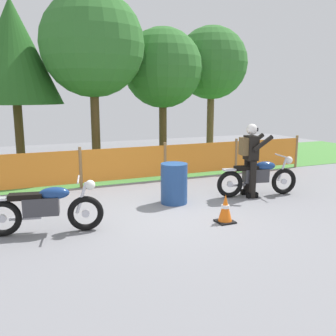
{
  "coord_description": "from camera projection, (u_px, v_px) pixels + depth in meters",
  "views": [
    {
      "loc": [
        -2.78,
        -6.6,
        2.32
      ],
      "look_at": [
        0.09,
        0.06,
        0.9
      ],
      "focal_mm": 39.77,
      "sensor_mm": 36.0,
      "label": 1
    }
  ],
  "objects": [
    {
      "name": "traffic_cone",
      "position": [
        225.0,
        209.0,
        6.87
      ],
      "size": [
        0.32,
        0.32,
        0.53
      ],
      "color": "black",
      "rests_on": "ground"
    },
    {
      "name": "rider_lead",
      "position": [
        250.0,
        156.0,
        8.53
      ],
      "size": [
        0.74,
        0.62,
        1.69
      ],
      "rotation": [
        0.0,
        0.0,
        -0.19
      ],
      "color": "black",
      "rests_on": "ground"
    },
    {
      "name": "tree_near_left",
      "position": [
        92.0,
        45.0,
        11.62
      ],
      "size": [
        3.27,
        3.27,
        5.52
      ],
      "color": "brown",
      "rests_on": "ground"
    },
    {
      "name": "motorcycle_lead",
      "position": [
        258.0,
        177.0,
        8.68
      ],
      "size": [
        1.97,
        0.68,
        0.94
      ],
      "rotation": [
        0.0,
        0.0,
        -0.19
      ],
      "color": "black",
      "rests_on": "ground"
    },
    {
      "name": "spare_drum",
      "position": [
        174.0,
        183.0,
        8.07
      ],
      "size": [
        0.58,
        0.58,
        0.88
      ],
      "primitive_type": "cylinder",
      "color": "navy",
      "rests_on": "ground"
    },
    {
      "name": "barrier_fence",
      "position": [
        125.0,
        164.0,
        9.85
      ],
      "size": [
        11.69,
        0.08,
        1.05
      ],
      "color": "olive",
      "rests_on": "ground"
    },
    {
      "name": "tree_near_right",
      "position": [
        163.0,
        68.0,
        13.37
      ],
      "size": [
        2.85,
        2.85,
        4.71
      ],
      "color": "brown",
      "rests_on": "ground"
    },
    {
      "name": "motorcycle_trailing",
      "position": [
        45.0,
        208.0,
        6.29
      ],
      "size": [
        1.95,
        0.69,
        0.93
      ],
      "rotation": [
        0.0,
        0.0,
        -0.2
      ],
      "color": "black",
      "rests_on": "ground"
    },
    {
      "name": "ground",
      "position": [
        165.0,
        213.0,
        7.47
      ],
      "size": [
        24.0,
        24.0,
        0.02
      ],
      "primitive_type": "cube",
      "color": "gray"
    },
    {
      "name": "tree_leftmost",
      "position": [
        13.0,
        52.0,
        11.75
      ],
      "size": [
        2.97,
        2.97,
        5.34
      ],
      "color": "brown",
      "rests_on": "ground"
    },
    {
      "name": "grass_verge",
      "position": [
        103.0,
        167.0,
        12.22
      ],
      "size": [
        24.0,
        5.01,
        0.01
      ],
      "primitive_type": "cube",
      "color": "#4C8C3D",
      "rests_on": "ground"
    },
    {
      "name": "tree_rightmost",
      "position": [
        211.0,
        63.0,
        14.63
      ],
      "size": [
        2.83,
        2.83,
        4.99
      ],
      "color": "brown",
      "rests_on": "ground"
    }
  ]
}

